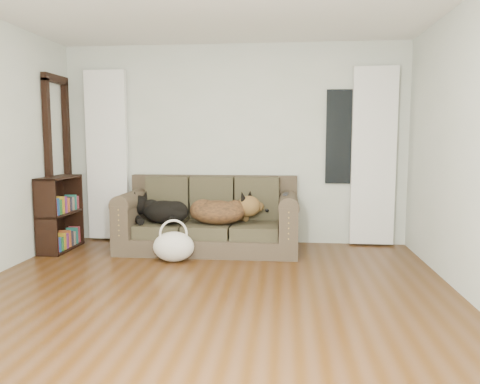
# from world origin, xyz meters

# --- Properties ---
(floor) EXTENTS (5.00, 5.00, 0.00)m
(floor) POSITION_xyz_m (0.00, 0.00, 0.00)
(floor) COLOR #41240B
(floor) RESTS_ON ground
(wall_back) EXTENTS (4.50, 0.04, 2.60)m
(wall_back) POSITION_xyz_m (0.00, 2.50, 1.30)
(wall_back) COLOR silver
(wall_back) RESTS_ON ground
(curtain_left) EXTENTS (0.55, 0.08, 2.25)m
(curtain_left) POSITION_xyz_m (-1.70, 2.42, 1.15)
(curtain_left) COLOR white
(curtain_left) RESTS_ON ground
(curtain_right) EXTENTS (0.55, 0.08, 2.25)m
(curtain_right) POSITION_xyz_m (1.80, 2.42, 1.15)
(curtain_right) COLOR white
(curtain_right) RESTS_ON ground
(window_pane) EXTENTS (0.50, 0.03, 1.20)m
(window_pane) POSITION_xyz_m (1.45, 2.47, 1.40)
(window_pane) COLOR black
(window_pane) RESTS_ON wall_back
(door_casing) EXTENTS (0.07, 0.60, 2.10)m
(door_casing) POSITION_xyz_m (-2.20, 2.05, 1.05)
(door_casing) COLOR black
(door_casing) RESTS_ON ground
(sofa) EXTENTS (2.18, 0.94, 0.89)m
(sofa) POSITION_xyz_m (-0.25, 1.97, 0.45)
(sofa) COLOR #463C2E
(sofa) RESTS_ON floor
(dog_black_lab) EXTENTS (0.82, 0.78, 0.29)m
(dog_black_lab) POSITION_xyz_m (-0.82, 1.88, 0.48)
(dog_black_lab) COLOR black
(dog_black_lab) RESTS_ON sofa
(dog_shepherd) EXTENTS (0.82, 0.66, 0.32)m
(dog_shepherd) POSITION_xyz_m (-0.09, 1.89, 0.49)
(dog_shepherd) COLOR black
(dog_shepherd) RESTS_ON sofa
(tv_remote) EXTENTS (0.06, 0.17, 0.02)m
(tv_remote) POSITION_xyz_m (0.69, 1.83, 0.73)
(tv_remote) COLOR black
(tv_remote) RESTS_ON sofa
(tote_bag) EXTENTS (0.49, 0.39, 0.34)m
(tote_bag) POSITION_xyz_m (-0.56, 1.39, 0.16)
(tote_bag) COLOR beige
(tote_bag) RESTS_ON floor
(bookshelf) EXTENTS (0.37, 0.76, 0.92)m
(bookshelf) POSITION_xyz_m (-2.09, 1.81, 0.50)
(bookshelf) COLOR black
(bookshelf) RESTS_ON floor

